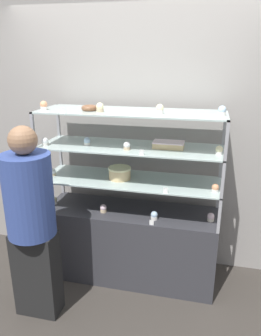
# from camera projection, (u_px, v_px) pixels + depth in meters

# --- Properties ---
(ground_plane) EXTENTS (20.00, 20.00, 0.00)m
(ground_plane) POSITION_uv_depth(u_px,v_px,m) (130.00, 274.00, 3.25)
(ground_plane) COLOR #38332D
(back_wall) EXTENTS (8.00, 0.05, 2.60)m
(back_wall) POSITION_uv_depth(u_px,v_px,m) (140.00, 137.00, 3.20)
(back_wall) COLOR gray
(back_wall) RESTS_ON ground_plane
(display_base) EXTENTS (1.58, 0.51, 0.70)m
(display_base) POSITION_uv_depth(u_px,v_px,m) (130.00, 243.00, 3.14)
(display_base) COLOR #333338
(display_base) RESTS_ON ground_plane
(display_riser_lower) EXTENTS (1.58, 0.51, 0.30)m
(display_riser_lower) POSITION_uv_depth(u_px,v_px,m) (130.00, 181.00, 2.93)
(display_riser_lower) COLOR #99999E
(display_riser_lower) RESTS_ON display_base
(display_riser_middle) EXTENTS (1.58, 0.51, 0.30)m
(display_riser_middle) POSITION_uv_depth(u_px,v_px,m) (130.00, 148.00, 2.83)
(display_riser_middle) COLOR #99999E
(display_riser_middle) RESTS_ON display_riser_lower
(display_riser_upper) EXTENTS (1.58, 0.51, 0.30)m
(display_riser_upper) POSITION_uv_depth(u_px,v_px,m) (130.00, 113.00, 2.73)
(display_riser_upper) COLOR #99999E
(display_riser_upper) RESTS_ON display_riser_middle
(layer_cake_centerpiece) EXTENTS (0.20, 0.20, 0.11)m
(layer_cake_centerpiece) POSITION_uv_depth(u_px,v_px,m) (120.00, 173.00, 2.92)
(layer_cake_centerpiece) COLOR #DBBC84
(layer_cake_centerpiece) RESTS_ON display_riser_lower
(sheet_cake_frosted) EXTENTS (0.26, 0.15, 0.06)m
(sheet_cake_frosted) POSITION_uv_depth(u_px,v_px,m) (169.00, 145.00, 2.77)
(sheet_cake_frosted) COLOR #DBBC84
(sheet_cake_frosted) RESTS_ON display_riser_middle
(cupcake_0) EXTENTS (0.06, 0.06, 0.07)m
(cupcake_0) POSITION_uv_depth(u_px,v_px,m) (54.00, 201.00, 3.13)
(cupcake_0) COLOR white
(cupcake_0) RESTS_ON display_base
(cupcake_1) EXTENTS (0.06, 0.06, 0.07)m
(cupcake_1) POSITION_uv_depth(u_px,v_px,m) (103.00, 208.00, 2.97)
(cupcake_1) COLOR #CCB28C
(cupcake_1) RESTS_ON display_base
(cupcake_2) EXTENTS (0.06, 0.06, 0.07)m
(cupcake_2) POSITION_uv_depth(u_px,v_px,m) (154.00, 216.00, 2.84)
(cupcake_2) COLOR white
(cupcake_2) RESTS_ON display_base
(cupcake_3) EXTENTS (0.06, 0.06, 0.07)m
(cupcake_3) POSITION_uv_depth(u_px,v_px,m) (211.00, 217.00, 2.81)
(cupcake_3) COLOR beige
(cupcake_3) RESTS_ON display_base
(price_tag_0) EXTENTS (0.04, 0.00, 0.04)m
(price_tag_0) POSITION_uv_depth(u_px,v_px,m) (152.00, 223.00, 2.75)
(price_tag_0) COLOR white
(price_tag_0) RESTS_ON display_base
(cupcake_4) EXTENTS (0.06, 0.06, 0.07)m
(cupcake_4) POSITION_uv_depth(u_px,v_px,m) (53.00, 172.00, 3.01)
(cupcake_4) COLOR #CCB28C
(cupcake_4) RESTS_ON display_riser_lower
(cupcake_5) EXTENTS (0.06, 0.06, 0.07)m
(cupcake_5) POSITION_uv_depth(u_px,v_px,m) (215.00, 188.00, 2.65)
(cupcake_5) COLOR white
(cupcake_5) RESTS_ON display_riser_lower
(price_tag_1) EXTENTS (0.04, 0.00, 0.04)m
(price_tag_1) POSITION_uv_depth(u_px,v_px,m) (166.00, 190.00, 2.63)
(price_tag_1) COLOR white
(price_tag_1) RESTS_ON display_riser_lower
(cupcake_6) EXTENTS (0.06, 0.06, 0.07)m
(cupcake_6) POSITION_uv_depth(u_px,v_px,m) (45.00, 142.00, 2.85)
(cupcake_6) COLOR white
(cupcake_6) RESTS_ON display_riser_middle
(cupcake_7) EXTENTS (0.06, 0.06, 0.07)m
(cupcake_7) POSITION_uv_depth(u_px,v_px,m) (87.00, 142.00, 2.85)
(cupcake_7) COLOR white
(cupcake_7) RESTS_ON display_riser_middle
(cupcake_8) EXTENTS (0.06, 0.06, 0.07)m
(cupcake_8) POSITION_uv_depth(u_px,v_px,m) (127.00, 146.00, 2.72)
(cupcake_8) COLOR #CCB28C
(cupcake_8) RESTS_ON display_riser_middle
(cupcake_9) EXTENTS (0.06, 0.06, 0.07)m
(cupcake_9) POSITION_uv_depth(u_px,v_px,m) (219.00, 150.00, 2.59)
(cupcake_9) COLOR white
(cupcake_9) RESTS_ON display_riser_middle
(price_tag_2) EXTENTS (0.04, 0.00, 0.04)m
(price_tag_2) POSITION_uv_depth(u_px,v_px,m) (142.00, 152.00, 2.57)
(price_tag_2) COLOR white
(price_tag_2) RESTS_ON display_riser_middle
(cupcake_10) EXTENTS (0.06, 0.06, 0.08)m
(cupcake_10) POSITION_uv_depth(u_px,v_px,m) (44.00, 106.00, 2.78)
(cupcake_10) COLOR white
(cupcake_10) RESTS_ON display_riser_upper
(cupcake_11) EXTENTS (0.06, 0.06, 0.08)m
(cupcake_11) POSITION_uv_depth(u_px,v_px,m) (100.00, 108.00, 2.67)
(cupcake_11) COLOR #CCB28C
(cupcake_11) RESTS_ON display_riser_upper
(cupcake_12) EXTENTS (0.06, 0.06, 0.08)m
(cupcake_12) POSITION_uv_depth(u_px,v_px,m) (160.00, 109.00, 2.59)
(cupcake_12) COLOR white
(cupcake_12) RESTS_ON display_riser_upper
(cupcake_13) EXTENTS (0.06, 0.06, 0.08)m
(cupcake_13) POSITION_uv_depth(u_px,v_px,m) (222.00, 111.00, 2.51)
(cupcake_13) COLOR white
(cupcake_13) RESTS_ON display_riser_upper
(price_tag_3) EXTENTS (0.04, 0.00, 0.04)m
(price_tag_3) POSITION_uv_depth(u_px,v_px,m) (63.00, 111.00, 2.61)
(price_tag_3) COLOR white
(price_tag_3) RESTS_ON display_riser_upper
(donut_glazed) EXTENTS (0.14, 0.14, 0.04)m
(donut_glazed) POSITION_uv_depth(u_px,v_px,m) (89.00, 108.00, 2.75)
(donut_glazed) COLOR brown
(donut_glazed) RESTS_ON display_riser_upper
(customer_figure) EXTENTS (0.37, 0.37, 1.59)m
(customer_figure) POSITION_uv_depth(u_px,v_px,m) (31.00, 220.00, 2.52)
(customer_figure) COLOR black
(customer_figure) RESTS_ON ground_plane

